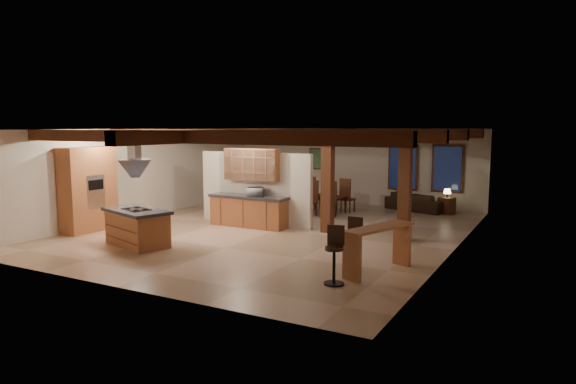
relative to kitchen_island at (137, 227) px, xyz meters
name	(u,v)px	position (x,y,z in m)	size (l,w,h in m)	color
ground	(276,230)	(2.13, 3.30, -0.47)	(12.00, 12.00, 0.00)	tan
room_walls	(276,169)	(2.13, 3.30, 1.31)	(12.00, 12.00, 12.00)	beige
ceiling_beams	(275,134)	(2.13, 3.30, 2.29)	(10.00, 12.00, 0.28)	#3C160F
timber_posts	(365,172)	(4.63, 3.80, 1.29)	(2.50, 0.30, 2.90)	#3C160F
partition_wall	(255,189)	(1.13, 3.80, 0.63)	(3.80, 0.18, 2.20)	beige
pantry_cabinet	(88,189)	(-2.54, 0.70, 0.73)	(0.67, 1.60, 2.40)	#9F5633
back_counter	(249,211)	(1.13, 3.41, 0.01)	(2.50, 0.66, 0.94)	#9F5633
upper_display_cabinet	(252,165)	(1.13, 3.61, 1.38)	(1.80, 0.36, 0.95)	#9F5633
range_hood	(135,175)	(0.00, 0.00, 1.31)	(1.10, 1.10, 1.40)	silver
back_windows	(425,168)	(4.93, 9.23, 1.03)	(2.70, 0.07, 1.70)	#3C160F
framed_art	(317,159)	(0.63, 9.23, 1.23)	(0.65, 0.05, 0.85)	#3C160F
recessed_cans	(160,130)	(-0.40, 1.36, 2.40)	(3.16, 2.46, 0.03)	silver
kitchen_island	(137,227)	(0.00, 0.00, 0.00)	(2.10, 1.52, 0.94)	#9F5633
dining_table	(320,204)	(2.00, 6.63, -0.17)	(1.70, 0.95, 0.60)	#38150E
sofa	(417,202)	(4.80, 8.73, -0.15)	(2.17, 0.85, 0.63)	black
microwave	(255,192)	(1.36, 3.41, 0.60)	(0.47, 0.32, 0.26)	silver
bar_counter	(378,241)	(6.11, 0.56, 0.18)	(1.03, 1.89, 0.96)	#9F5633
side_table	(447,206)	(5.89, 8.54, -0.19)	(0.45, 0.45, 0.56)	#3C160F
table_lamp	(447,191)	(5.89, 8.54, 0.31)	(0.26, 0.26, 0.30)	black
bar_stool_a	(334,255)	(5.63, -0.58, 0.10)	(0.40, 0.41, 1.11)	black
bar_stool_b	(353,244)	(5.60, 0.46, 0.09)	(0.39, 0.39, 1.11)	black
dining_chairs	(320,196)	(2.00, 6.63, 0.14)	(2.01, 2.01, 1.20)	#3C160F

